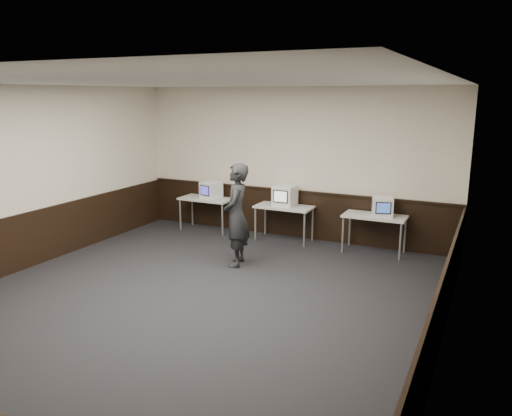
# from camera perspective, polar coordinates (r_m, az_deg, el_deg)

# --- Properties ---
(floor) EXTENTS (8.00, 8.00, 0.00)m
(floor) POSITION_cam_1_polar(r_m,az_deg,el_deg) (7.64, -7.46, -10.65)
(floor) COLOR black
(floor) RESTS_ON ground
(ceiling) EXTENTS (8.00, 8.00, 0.00)m
(ceiling) POSITION_cam_1_polar(r_m,az_deg,el_deg) (7.01, -8.24, 14.08)
(ceiling) COLOR white
(ceiling) RESTS_ON back_wall
(back_wall) EXTENTS (7.00, 0.00, 7.00)m
(back_wall) POSITION_cam_1_polar(r_m,az_deg,el_deg) (10.67, 4.12, 5.11)
(back_wall) COLOR silver
(back_wall) RESTS_ON ground
(left_wall) EXTENTS (0.00, 8.00, 8.00)m
(left_wall) POSITION_cam_1_polar(r_m,az_deg,el_deg) (9.53, -25.71, 2.93)
(left_wall) COLOR silver
(left_wall) RESTS_ON ground
(right_wall) EXTENTS (0.00, 8.00, 8.00)m
(right_wall) POSITION_cam_1_polar(r_m,az_deg,el_deg) (6.02, 21.22, -1.83)
(right_wall) COLOR silver
(right_wall) RESTS_ON ground
(wainscot_back) EXTENTS (6.98, 0.04, 1.00)m
(wainscot_back) POSITION_cam_1_polar(r_m,az_deg,el_deg) (10.86, 3.99, -0.66)
(wainscot_back) COLOR black
(wainscot_back) RESTS_ON back_wall
(wainscot_left) EXTENTS (0.04, 7.98, 1.00)m
(wainscot_left) POSITION_cam_1_polar(r_m,az_deg,el_deg) (9.74, -25.01, -3.46)
(wainscot_left) COLOR black
(wainscot_left) RESTS_ON left_wall
(wainscot_right) EXTENTS (0.04, 7.98, 1.00)m
(wainscot_right) POSITION_cam_1_polar(r_m,az_deg,el_deg) (6.37, 20.22, -11.43)
(wainscot_right) COLOR black
(wainscot_right) RESTS_ON right_wall
(wainscot_rail) EXTENTS (6.98, 0.06, 0.04)m
(wainscot_rail) POSITION_cam_1_polar(r_m,az_deg,el_deg) (10.73, 3.99, 2.02)
(wainscot_rail) COLOR black
(wainscot_rail) RESTS_ON wainscot_back
(desk_left) EXTENTS (1.20, 0.60, 0.75)m
(desk_left) POSITION_cam_1_polar(r_m,az_deg,el_deg) (11.32, -5.69, 0.80)
(desk_left) COLOR beige
(desk_left) RESTS_ON ground
(desk_center) EXTENTS (1.20, 0.60, 0.75)m
(desk_center) POSITION_cam_1_polar(r_m,az_deg,el_deg) (10.47, 3.23, -0.15)
(desk_center) COLOR beige
(desk_center) RESTS_ON ground
(desk_right) EXTENTS (1.20, 0.60, 0.75)m
(desk_right) POSITION_cam_1_polar(r_m,az_deg,el_deg) (9.92, 13.41, -1.22)
(desk_right) COLOR beige
(desk_right) RESTS_ON ground
(emac_left) EXTENTS (0.47, 0.48, 0.38)m
(emac_left) POSITION_cam_1_polar(r_m,az_deg,el_deg) (11.21, -5.17, 2.06)
(emac_left) COLOR white
(emac_left) RESTS_ON desk_left
(emac_center) EXTENTS (0.44, 0.47, 0.43)m
(emac_center) POSITION_cam_1_polar(r_m,az_deg,el_deg) (10.44, 3.31, 1.43)
(emac_center) COLOR white
(emac_center) RESTS_ON desk_center
(emac_right) EXTENTS (0.47, 0.49, 0.38)m
(emac_right) POSITION_cam_1_polar(r_m,az_deg,el_deg) (9.81, 14.26, 0.14)
(emac_right) COLOR white
(emac_right) RESTS_ON desk_right
(person) EXTENTS (0.63, 0.78, 1.86)m
(person) POSITION_cam_1_polar(r_m,az_deg,el_deg) (8.90, -2.24, -0.82)
(person) COLOR black
(person) RESTS_ON ground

